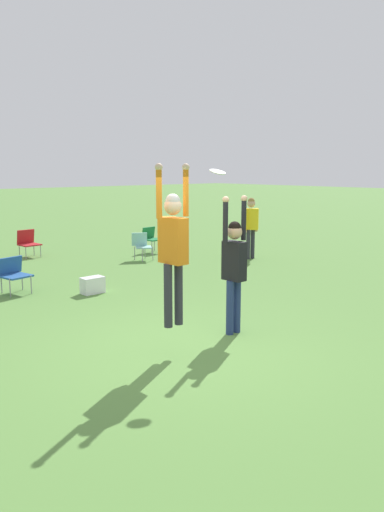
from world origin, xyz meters
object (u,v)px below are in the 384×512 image
at_px(person_jumping, 173,241).
at_px(camping_chair_5, 28,242).
at_px(person_spectator_far, 251,222).
at_px(frisbee, 218,172).
at_px(camping_chair_2, 142,244).
at_px(person_defending, 234,261).
at_px(camping_chair_1, 14,272).
at_px(cooler_box, 93,285).
at_px(camping_chair_0, 151,237).

bearing_deg(person_jumping, camping_chair_5, -13.48).
bearing_deg(person_spectator_far, camping_chair_5, -171.20).
relative_size(frisbee, camping_chair_2, 0.31).
distance_m(person_defending, person_spectator_far, 6.81).
bearing_deg(camping_chair_1, person_spectator_far, 163.33).
distance_m(frisbee, camping_chair_5, 9.40).
relative_size(person_jumping, cooler_box, 4.73).
bearing_deg(camping_chair_1, camping_chair_5, -128.82).
relative_size(person_defending, camping_chair_5, 2.74).
height_order(camping_chair_1, camping_chair_2, camping_chair_2).
xyz_separation_m(camping_chair_2, camping_chair_5, (-2.22, 2.72, -0.00)).
bearing_deg(person_defending, camping_chair_2, 154.14).
height_order(person_defending, person_spectator_far, person_defending).
bearing_deg(person_jumping, camping_chair_0, -37.10).
bearing_deg(camping_chair_0, frisbee, 53.34).
height_order(camping_chair_0, camping_chair_1, camping_chair_0).
xyz_separation_m(camping_chair_2, person_spectator_far, (2.48, -1.98, 0.62)).
bearing_deg(camping_chair_5, camping_chair_0, 145.95).
distance_m(person_jumping, camping_chair_5, 9.31).
bearing_deg(frisbee, cooler_box, 87.69).
xyz_separation_m(camping_chair_0, camping_chair_2, (-1.01, -0.87, -0.02)).
height_order(person_defending, camping_chair_5, person_defending).
height_order(camping_chair_0, person_spectator_far, person_spectator_far).
bearing_deg(camping_chair_1, camping_chair_2, -174.14).
bearing_deg(camping_chair_1, person_defending, 95.95).
xyz_separation_m(camping_chair_0, camping_chair_5, (-3.23, 1.84, -0.03)).
bearing_deg(person_defending, person_spectator_far, 127.36).
xyz_separation_m(person_jumping, cooler_box, (0.96, 3.84, -1.46)).
xyz_separation_m(camping_chair_5, person_spectator_far, (4.70, -4.69, 0.62)).
relative_size(person_defending, cooler_box, 4.59).
relative_size(person_jumping, frisbee, 9.45).
xyz_separation_m(frisbee, camping_chair_5, (1.05, 9.10, -2.11)).
relative_size(person_jumping, person_defending, 1.03).
relative_size(frisbee, camping_chair_0, 0.30).
distance_m(person_defending, camping_chair_2, 6.92).
xyz_separation_m(person_defending, person_spectator_far, (5.27, 4.31, -0.09)).
bearing_deg(person_spectator_far, camping_chair_0, 171.07).
height_order(person_defending, cooler_box, person_defending).
bearing_deg(camping_chair_5, camping_chair_1, 58.20).
distance_m(camping_chair_1, camping_chair_5, 4.57).
relative_size(person_jumping, camping_chair_0, 2.86).
relative_size(person_defending, camping_chair_0, 2.77).
bearing_deg(camping_chair_1, cooler_box, 125.41).
relative_size(person_defending, frisbee, 9.16).
relative_size(camping_chair_0, cooler_box, 1.66).
relative_size(person_defending, person_spectator_far, 1.23).
xyz_separation_m(person_jumping, camping_chair_5, (1.85, 9.04, -1.17)).
distance_m(person_defending, camping_chair_0, 8.13).
height_order(person_defending, camping_chair_1, person_defending).
height_order(frisbee, camping_chair_5, frisbee).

